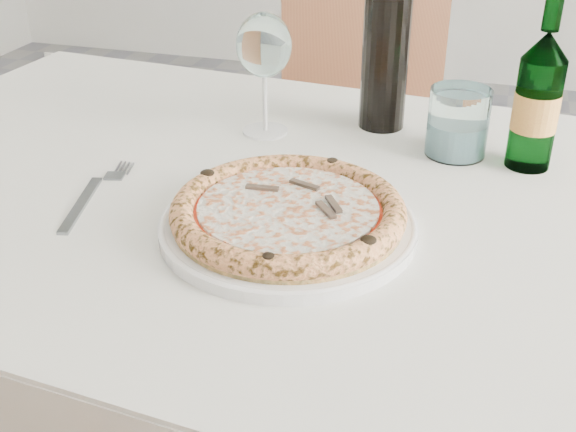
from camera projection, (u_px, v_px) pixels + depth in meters
name	position (u px, v px, depth m)	size (l,w,h in m)	color
dining_table	(309.00, 254.00, 0.97)	(1.48, 0.95, 0.76)	brown
chair_far	(365.00, 138.00, 1.66)	(0.49, 0.49, 0.93)	brown
plate	(288.00, 224.00, 0.83)	(0.30, 0.30, 0.02)	white
pizza	(288.00, 211.00, 0.83)	(0.27, 0.27, 0.03)	tan
fork	(92.00, 195.00, 0.91)	(0.05, 0.21, 0.00)	slate
wine_glass	(264.00, 48.00, 1.04)	(0.08, 0.08, 0.18)	white
tumbler	(457.00, 127.00, 1.01)	(0.09, 0.09, 0.10)	white
beer_bottle	(537.00, 101.00, 0.95)	(0.06, 0.06, 0.23)	#2A6B35
wine_bottle	(386.00, 49.00, 1.07)	(0.07, 0.07, 0.29)	black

